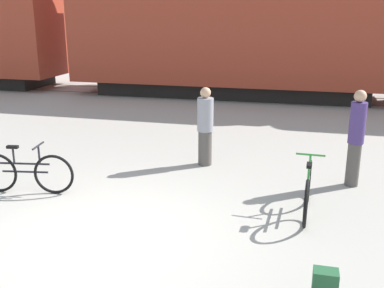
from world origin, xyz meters
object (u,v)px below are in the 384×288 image
at_px(backpack, 325,284).
at_px(bicycle_black, 25,172).
at_px(bicycle_green, 308,190).
at_px(freight_train, 232,14).
at_px(person_in_grey, 205,127).
at_px(person_in_purple, 356,138).

bearing_deg(backpack, bicycle_black, 159.37).
bearing_deg(bicycle_green, bicycle_black, -176.08).
height_order(freight_train, person_in_grey, freight_train).
relative_size(freight_train, person_in_purple, 21.38).
xyz_separation_m(bicycle_black, person_in_purple, (5.67, 1.78, 0.54)).
xyz_separation_m(freight_train, bicycle_green, (2.92, -10.23, -2.67)).
bearing_deg(person_in_purple, bicycle_green, -119.29).
height_order(bicycle_green, bicycle_black, bicycle_green).
xyz_separation_m(person_in_grey, backpack, (2.31, -4.19, -0.66)).
height_order(freight_train, person_in_purple, freight_train).
bearing_deg(bicycle_black, backpack, -20.63).
relative_size(bicycle_green, person_in_purple, 0.95).
xyz_separation_m(bicycle_green, person_in_purple, (0.81, 1.45, 0.54)).
xyz_separation_m(bicycle_green, backpack, (0.21, -2.24, -0.22)).
bearing_deg(backpack, person_in_purple, 80.73).
relative_size(freight_train, bicycle_green, 22.49).
height_order(bicycle_green, person_in_grey, person_in_grey).
distance_m(person_in_purple, backpack, 3.82).
relative_size(bicycle_green, backpack, 5.03).
bearing_deg(bicycle_black, freight_train, 79.58).
bearing_deg(person_in_grey, bicycle_black, 137.58).
bearing_deg(freight_train, bicycle_black, -100.42).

